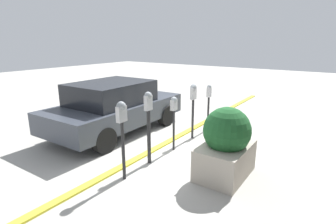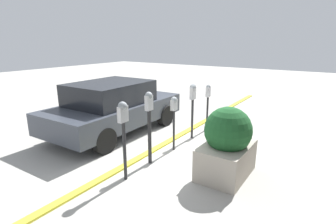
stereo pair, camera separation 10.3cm
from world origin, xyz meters
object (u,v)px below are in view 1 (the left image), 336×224
(parking_meter_second, at_px, (149,118))
(planter_box, at_px, (226,145))
(parking_meter_nearest, at_px, (122,123))
(parking_meter_middle, at_px, (174,110))
(parking_meter_fourth, at_px, (193,99))
(parking_meter_farthest, at_px, (209,99))
(parked_car_front, at_px, (115,106))

(parking_meter_second, height_order, planter_box, parking_meter_second)
(parking_meter_nearest, bearing_deg, parking_meter_middle, -0.32)
(parking_meter_fourth, bearing_deg, parking_meter_farthest, -3.05)
(parking_meter_fourth, bearing_deg, planter_box, -132.95)
(parking_meter_nearest, relative_size, parking_meter_fourth, 1.03)
(parking_meter_second, xyz_separation_m, planter_box, (0.40, -1.52, -0.37))
(parking_meter_fourth, xyz_separation_m, parking_meter_farthest, (0.82, -0.04, -0.13))
(parking_meter_second, distance_m, parked_car_front, 2.26)
(parking_meter_fourth, relative_size, planter_box, 1.08)
(parking_meter_farthest, bearing_deg, parking_meter_nearest, 179.46)
(planter_box, height_order, parked_car_front, parked_car_front)
(parking_meter_second, height_order, parking_meter_fourth, parking_meter_second)
(planter_box, bearing_deg, parked_car_front, 80.33)
(parking_meter_nearest, height_order, planter_box, parking_meter_nearest)
(parking_meter_nearest, relative_size, parking_meter_farthest, 1.12)
(parking_meter_second, xyz_separation_m, parked_car_front, (1.01, 2.01, -0.25))
(parking_meter_middle, relative_size, parked_car_front, 0.32)
(planter_box, bearing_deg, parking_meter_middle, 72.64)
(parking_meter_nearest, xyz_separation_m, parking_meter_farthest, (3.40, -0.03, -0.17))
(parking_meter_second, xyz_separation_m, parking_meter_middle, (0.86, -0.04, -0.03))
(parking_meter_nearest, relative_size, parking_meter_middle, 1.16)
(parking_meter_second, height_order, parking_meter_farthest, parking_meter_second)
(parking_meter_second, bearing_deg, parking_meter_nearest, -177.55)
(parked_car_front, bearing_deg, parking_meter_nearest, -132.26)
(parking_meter_fourth, xyz_separation_m, parked_car_front, (-0.79, 2.03, -0.31))
(parking_meter_fourth, height_order, parking_meter_farthest, parking_meter_fourth)
(parking_meter_farthest, distance_m, parked_car_front, 2.63)
(parked_car_front, bearing_deg, planter_box, -100.69)
(parking_meter_farthest, relative_size, parked_car_front, 0.33)
(parking_meter_second, bearing_deg, parking_meter_farthest, -1.44)
(parking_meter_fourth, bearing_deg, parking_meter_middle, -178.72)
(parking_meter_nearest, height_order, parking_meter_middle, parking_meter_nearest)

